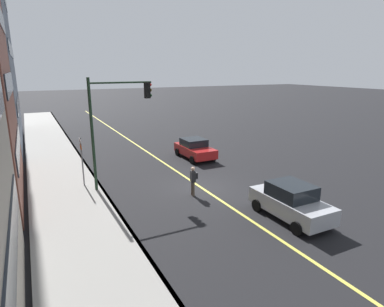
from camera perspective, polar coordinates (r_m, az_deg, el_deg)
ground at (r=19.09m, az=1.60°, el=-6.00°), size 200.00×200.00×0.00m
sidewalk_slab at (r=17.09m, az=-20.16°, el=-9.22°), size 80.00×3.89×0.15m
curb_edge at (r=17.35m, az=-14.00°, el=-8.37°), size 80.00×0.16×0.15m
lane_stripe_center at (r=19.08m, az=1.60°, el=-5.98°), size 80.00×0.16×0.01m
car_red at (r=25.05m, az=0.48°, el=0.86°), size 3.93×1.98×1.51m
car_silver at (r=15.70m, az=16.96°, el=-8.06°), size 4.02×1.94×1.68m
pedestrian_with_backpack at (r=17.62m, az=0.22°, el=-4.51°), size 0.42×0.41×1.63m
traffic_light_mast at (r=18.42m, az=-13.50°, el=6.57°), size 0.28×3.54×6.31m
street_sign_post at (r=19.61m, az=-18.76°, el=-0.83°), size 0.60×0.08×3.00m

